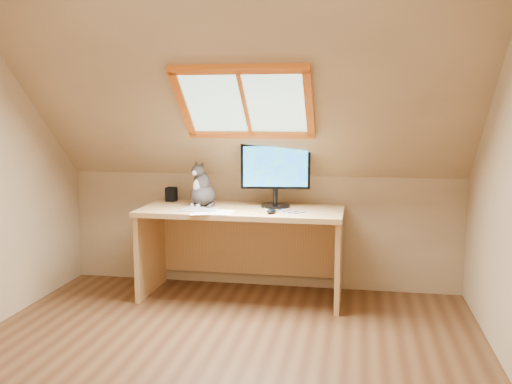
# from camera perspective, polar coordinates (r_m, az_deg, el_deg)

# --- Properties ---
(ground) EXTENTS (3.50, 3.50, 0.00)m
(ground) POSITION_cam_1_polar(r_m,az_deg,el_deg) (3.64, -4.43, -17.27)
(ground) COLOR brown
(ground) RESTS_ON ground
(room_shell) EXTENTS (3.52, 3.52, 2.41)m
(room_shell) POSITION_cam_1_polar(r_m,az_deg,el_deg) (3.21, -5.12, 5.78)
(room_shell) COLOR tan
(room_shell) RESTS_ON ground
(desk) EXTENTS (1.67, 0.73, 0.76)m
(desk) POSITION_cam_1_polar(r_m,az_deg,el_deg) (4.84, -1.25, -4.16)
(desk) COLOR tan
(desk) RESTS_ON ground
(monitor) EXTENTS (0.58, 0.24, 0.53)m
(monitor) POSITION_cam_1_polar(r_m,az_deg,el_deg) (4.74, 1.96, 2.13)
(monitor) COLOR black
(monitor) RESTS_ON desk
(cat) EXTENTS (0.30, 0.32, 0.39)m
(cat) POSITION_cam_1_polar(r_m,az_deg,el_deg) (4.85, -5.42, 0.24)
(cat) COLOR #46403E
(cat) RESTS_ON desk
(desk_speaker) EXTENTS (0.09, 0.09, 0.13)m
(desk_speaker) POSITION_cam_1_polar(r_m,az_deg,el_deg) (5.14, -8.47, -0.22)
(desk_speaker) COLOR black
(desk_speaker) RESTS_ON desk
(graphics_tablet) EXTENTS (0.31, 0.23, 0.01)m
(graphics_tablet) POSITION_cam_1_polar(r_m,az_deg,el_deg) (4.64, -5.66, -1.77)
(graphics_tablet) COLOR #B2B2B7
(graphics_tablet) RESTS_ON desk
(mouse) EXTENTS (0.09, 0.12, 0.03)m
(mouse) POSITION_cam_1_polar(r_m,az_deg,el_deg) (4.48, 1.56, -1.94)
(mouse) COLOR black
(mouse) RESTS_ON desk
(papers) EXTENTS (0.35, 0.30, 0.01)m
(papers) POSITION_cam_1_polar(r_m,az_deg,el_deg) (4.51, -4.08, -2.06)
(papers) COLOR white
(papers) RESTS_ON desk
(cables) EXTENTS (0.51, 0.26, 0.01)m
(cables) POSITION_cam_1_polar(r_m,az_deg,el_deg) (4.56, 2.22, -1.94)
(cables) COLOR silver
(cables) RESTS_ON desk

